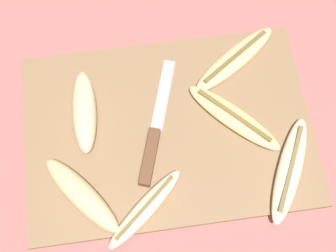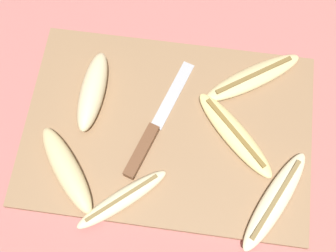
{
  "view_description": "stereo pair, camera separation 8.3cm",
  "coord_description": "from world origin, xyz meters",
  "px_view_note": "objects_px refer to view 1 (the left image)",
  "views": [
    {
      "loc": [
        -0.04,
        -0.3,
        0.8
      ],
      "look_at": [
        0.0,
        0.0,
        0.02
      ],
      "focal_mm": 50.0,
      "sensor_mm": 36.0,
      "label": 1
    },
    {
      "loc": [
        0.04,
        -0.3,
        0.8
      ],
      "look_at": [
        0.0,
        0.0,
        0.02
      ],
      "focal_mm": 50.0,
      "sensor_mm": 36.0,
      "label": 2
    }
  ],
  "objects_px": {
    "knife": "(152,144)",
    "banana_mellow_near": "(235,59)",
    "banana_cream_curved": "(84,111)",
    "banana_bright_far": "(290,169)",
    "banana_ripe_center": "(82,195)",
    "banana_golden_short": "(234,117)",
    "banana_pale_long": "(145,209)"
  },
  "relations": [
    {
      "from": "banana_golden_short",
      "to": "banana_pale_long",
      "type": "xyz_separation_m",
      "value": [
        -0.18,
        -0.14,
        -0.0
      ]
    },
    {
      "from": "banana_ripe_center",
      "to": "banana_pale_long",
      "type": "bearing_deg",
      "value": -19.75
    },
    {
      "from": "banana_pale_long",
      "to": "banana_ripe_center",
      "type": "bearing_deg",
      "value": 160.25
    },
    {
      "from": "knife",
      "to": "banana_mellow_near",
      "type": "height_order",
      "value": "banana_mellow_near"
    },
    {
      "from": "banana_pale_long",
      "to": "banana_bright_far",
      "type": "bearing_deg",
      "value": 7.29
    },
    {
      "from": "banana_mellow_near",
      "to": "banana_pale_long",
      "type": "bearing_deg",
      "value": -127.95
    },
    {
      "from": "banana_mellow_near",
      "to": "banana_ripe_center",
      "type": "bearing_deg",
      "value": -143.85
    },
    {
      "from": "banana_golden_short",
      "to": "banana_pale_long",
      "type": "distance_m",
      "value": 0.23
    },
    {
      "from": "banana_pale_long",
      "to": "banana_bright_far",
      "type": "distance_m",
      "value": 0.26
    },
    {
      "from": "knife",
      "to": "banana_ripe_center",
      "type": "height_order",
      "value": "banana_ripe_center"
    },
    {
      "from": "banana_ripe_center",
      "to": "banana_bright_far",
      "type": "bearing_deg",
      "value": -0.67
    },
    {
      "from": "banana_golden_short",
      "to": "banana_ripe_center",
      "type": "relative_size",
      "value": 1.04
    },
    {
      "from": "banana_mellow_near",
      "to": "banana_cream_curved",
      "type": "relative_size",
      "value": 1.17
    },
    {
      "from": "banana_golden_short",
      "to": "banana_pale_long",
      "type": "bearing_deg",
      "value": -141.18
    },
    {
      "from": "banana_ripe_center",
      "to": "banana_bright_far",
      "type": "height_order",
      "value": "banana_ripe_center"
    },
    {
      "from": "banana_cream_curved",
      "to": "banana_bright_far",
      "type": "xyz_separation_m",
      "value": [
        0.34,
        -0.15,
        -0.01
      ]
    },
    {
      "from": "banana_ripe_center",
      "to": "banana_golden_short",
      "type": "bearing_deg",
      "value": 20.75
    },
    {
      "from": "knife",
      "to": "banana_ripe_center",
      "type": "distance_m",
      "value": 0.15
    },
    {
      "from": "banana_golden_short",
      "to": "banana_cream_curved",
      "type": "xyz_separation_m",
      "value": [
        -0.26,
        0.04,
        0.01
      ]
    },
    {
      "from": "knife",
      "to": "banana_mellow_near",
      "type": "xyz_separation_m",
      "value": [
        0.18,
        0.15,
        0.0
      ]
    },
    {
      "from": "banana_golden_short",
      "to": "banana_cream_curved",
      "type": "height_order",
      "value": "banana_cream_curved"
    },
    {
      "from": "banana_pale_long",
      "to": "banana_mellow_near",
      "type": "bearing_deg",
      "value": 52.05
    },
    {
      "from": "knife",
      "to": "banana_pale_long",
      "type": "height_order",
      "value": "banana_pale_long"
    },
    {
      "from": "banana_pale_long",
      "to": "banana_cream_curved",
      "type": "bearing_deg",
      "value": 114.8
    },
    {
      "from": "banana_mellow_near",
      "to": "banana_cream_curved",
      "type": "bearing_deg",
      "value": -165.87
    },
    {
      "from": "knife",
      "to": "banana_mellow_near",
      "type": "relative_size",
      "value": 1.29
    },
    {
      "from": "knife",
      "to": "banana_cream_curved",
      "type": "relative_size",
      "value": 1.51
    },
    {
      "from": "banana_ripe_center",
      "to": "knife",
      "type": "bearing_deg",
      "value": 30.59
    },
    {
      "from": "banana_golden_short",
      "to": "banana_pale_long",
      "type": "relative_size",
      "value": 1.12
    },
    {
      "from": "banana_ripe_center",
      "to": "banana_bright_far",
      "type": "relative_size",
      "value": 0.83
    },
    {
      "from": "banana_mellow_near",
      "to": "banana_bright_far",
      "type": "distance_m",
      "value": 0.23
    },
    {
      "from": "banana_bright_far",
      "to": "banana_golden_short",
      "type": "bearing_deg",
      "value": 124.96
    }
  ]
}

